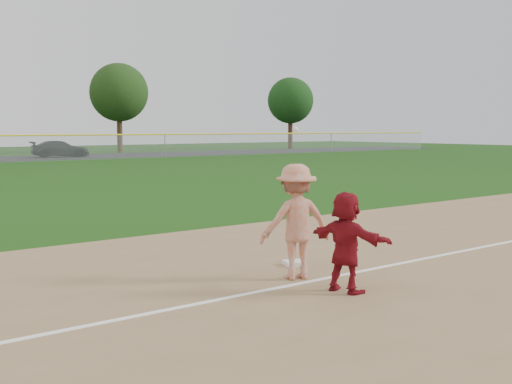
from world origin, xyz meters
TOP-DOWN VIEW (x-y plane):
  - ground at (0.00, 0.00)m, footprint 160.00×160.00m
  - foul_line at (0.00, -0.80)m, footprint 60.00×0.10m
  - first_base at (-0.01, 0.34)m, footprint 0.46×0.46m
  - base_runner at (-0.66, -1.62)m, footprint 0.67×1.52m
  - car_right at (13.07, 46.10)m, footprint 5.20×2.85m
  - first_base_play at (-0.67, -0.46)m, footprint 1.42×1.08m
  - tree_3 at (22.00, 52.80)m, footprint 6.00×6.00m
  - tree_4 at (44.00, 51.20)m, footprint 5.60×5.60m

SIDE VIEW (x-z plane):
  - ground at x=0.00m, z-range 0.00..0.00m
  - foul_line at x=0.00m, z-range 0.02..0.03m
  - first_base at x=-0.01m, z-range 0.02..0.10m
  - car_right at x=13.07m, z-range 0.01..1.44m
  - base_runner at x=-0.66m, z-range 0.02..1.60m
  - first_base_play at x=-0.67m, z-range -0.29..2.28m
  - tree_4 at x=44.00m, z-range 1.51..10.18m
  - tree_3 at x=22.00m, z-range 1.57..10.76m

